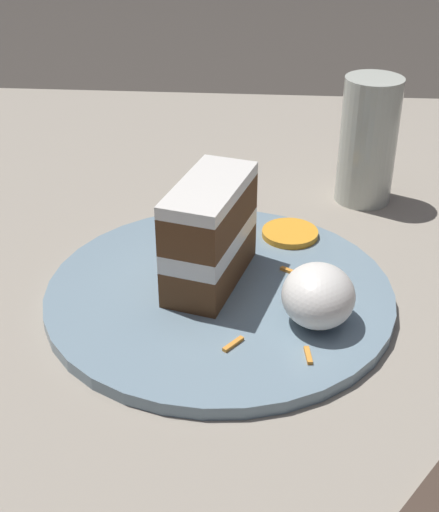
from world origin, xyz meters
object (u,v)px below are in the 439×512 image
Objects in this scene: cake_slice at (210,234)px; cream_dollop at (318,296)px; orange_garnish at (290,233)px; drinking_glass at (367,149)px; plate at (220,294)px.

cream_dollop is (0.05, 0.09, -0.02)m from cake_slice.
drinking_glass reaches higher than orange_garnish.
cream_dollop is 1.19× the size of orange_garnish.
drinking_glass is at bearing 145.86° from plate.
cream_dollop is at bearing 63.29° from plate.
orange_garnish is (-0.10, 0.06, 0.01)m from plate.
cake_slice reaches higher than orange_garnish.
orange_garnish is at bearing -171.75° from cream_dollop.
plate is 2.20× the size of drinking_glass.
orange_garnish is at bearing 65.47° from cake_slice.
orange_garnish is at bearing -35.87° from drinking_glass.
drinking_glass is (-0.20, 0.15, 0.00)m from cake_slice.
plate is 0.26m from drinking_glass.
cake_slice is 0.88× the size of drinking_glass.
cream_dollop is 0.48× the size of drinking_glass.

